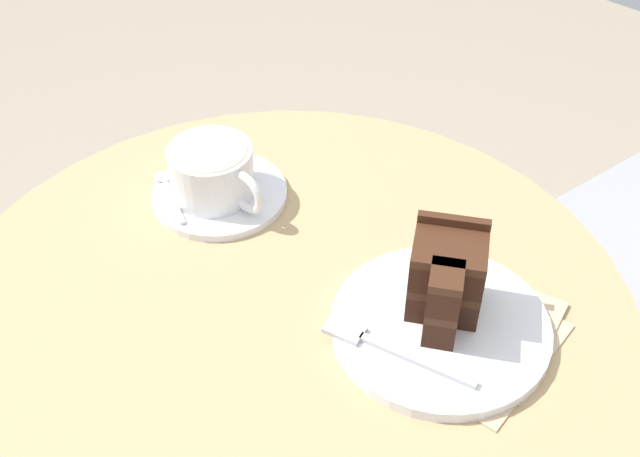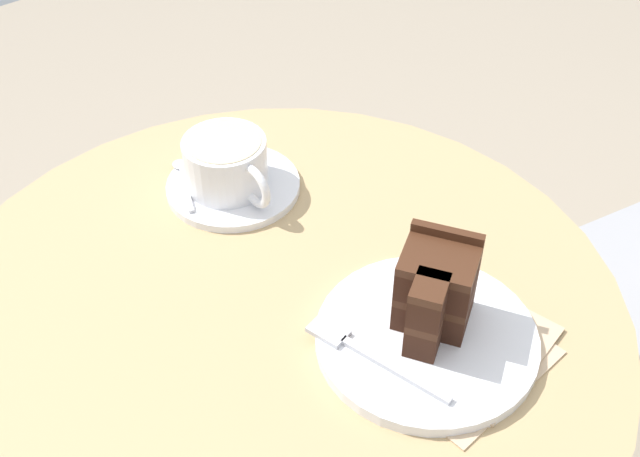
{
  "view_description": "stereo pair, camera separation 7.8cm",
  "coord_description": "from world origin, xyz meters",
  "px_view_note": "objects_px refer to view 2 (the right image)",
  "views": [
    {
      "loc": [
        0.37,
        -0.35,
        1.25
      ],
      "look_at": [
        -0.02,
        0.08,
        0.73
      ],
      "focal_mm": 45.0,
      "sensor_mm": 36.0,
      "label": 1
    },
    {
      "loc": [
        0.42,
        -0.3,
        1.25
      ],
      "look_at": [
        -0.02,
        0.08,
        0.73
      ],
      "focal_mm": 45.0,
      "sensor_mm": 36.0,
      "label": 2
    }
  ],
  "objects_px": {
    "coffee_cup": "(227,163)",
    "teaspoon": "(184,178)",
    "saucer": "(233,186)",
    "cake_slice": "(435,290)",
    "napkin": "(457,345)",
    "cake_plate": "(426,338)",
    "fork": "(361,350)"
  },
  "relations": [
    {
      "from": "teaspoon",
      "to": "cake_plate",
      "type": "distance_m",
      "value": 0.33
    },
    {
      "from": "saucer",
      "to": "teaspoon",
      "type": "distance_m",
      "value": 0.06
    },
    {
      "from": "cake_slice",
      "to": "napkin",
      "type": "distance_m",
      "value": 0.06
    },
    {
      "from": "saucer",
      "to": "cake_slice",
      "type": "height_order",
      "value": "cake_slice"
    },
    {
      "from": "coffee_cup",
      "to": "napkin",
      "type": "xyz_separation_m",
      "value": [
        0.31,
        0.03,
        -0.04
      ]
    },
    {
      "from": "cake_plate",
      "to": "fork",
      "type": "relative_size",
      "value": 1.4
    },
    {
      "from": "teaspoon",
      "to": "cake_plate",
      "type": "relative_size",
      "value": 0.44
    },
    {
      "from": "saucer",
      "to": "cake_slice",
      "type": "distance_m",
      "value": 0.29
    },
    {
      "from": "cake_plate",
      "to": "napkin",
      "type": "relative_size",
      "value": 1.15
    },
    {
      "from": "coffee_cup",
      "to": "teaspoon",
      "type": "bearing_deg",
      "value": -140.34
    },
    {
      "from": "cake_slice",
      "to": "fork",
      "type": "height_order",
      "value": "cake_slice"
    },
    {
      "from": "cake_plate",
      "to": "napkin",
      "type": "height_order",
      "value": "cake_plate"
    },
    {
      "from": "napkin",
      "to": "cake_plate",
      "type": "bearing_deg",
      "value": -138.57
    },
    {
      "from": "saucer",
      "to": "coffee_cup",
      "type": "relative_size",
      "value": 1.2
    },
    {
      "from": "cake_plate",
      "to": "teaspoon",
      "type": "bearing_deg",
      "value": -172.43
    },
    {
      "from": "cake_slice",
      "to": "teaspoon",
      "type": "bearing_deg",
      "value": -169.57
    },
    {
      "from": "teaspoon",
      "to": "coffee_cup",
      "type": "bearing_deg",
      "value": -115.92
    },
    {
      "from": "saucer",
      "to": "napkin",
      "type": "distance_m",
      "value": 0.31
    },
    {
      "from": "coffee_cup",
      "to": "cake_plate",
      "type": "distance_m",
      "value": 0.29
    },
    {
      "from": "napkin",
      "to": "saucer",
      "type": "bearing_deg",
      "value": -175.55
    },
    {
      "from": "fork",
      "to": "cake_slice",
      "type": "bearing_deg",
      "value": -112.49
    },
    {
      "from": "saucer",
      "to": "teaspoon",
      "type": "height_order",
      "value": "teaspoon"
    },
    {
      "from": "saucer",
      "to": "cake_plate",
      "type": "relative_size",
      "value": 0.73
    },
    {
      "from": "coffee_cup",
      "to": "fork",
      "type": "distance_m",
      "value": 0.27
    },
    {
      "from": "cake_slice",
      "to": "saucer",
      "type": "bearing_deg",
      "value": -175.72
    },
    {
      "from": "cake_plate",
      "to": "cake_slice",
      "type": "distance_m",
      "value": 0.05
    },
    {
      "from": "teaspoon",
      "to": "saucer",
      "type": "bearing_deg",
      "value": -112.01
    },
    {
      "from": "saucer",
      "to": "teaspoon",
      "type": "xyz_separation_m",
      "value": [
        -0.04,
        -0.04,
        0.01
      ]
    },
    {
      "from": "saucer",
      "to": "fork",
      "type": "relative_size",
      "value": 1.03
    },
    {
      "from": "coffee_cup",
      "to": "cake_plate",
      "type": "relative_size",
      "value": 0.61
    },
    {
      "from": "fork",
      "to": "napkin",
      "type": "bearing_deg",
      "value": -132.07
    },
    {
      "from": "cake_plate",
      "to": "fork",
      "type": "xyz_separation_m",
      "value": [
        -0.02,
        -0.06,
        0.01
      ]
    }
  ]
}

